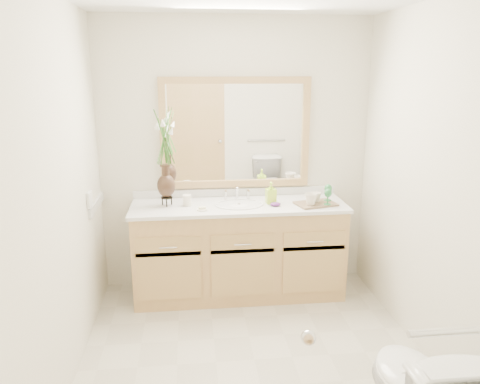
{
  "coord_description": "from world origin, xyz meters",
  "views": [
    {
      "loc": [
        -0.41,
        -2.81,
        1.96
      ],
      "look_at": [
        -0.03,
        0.65,
        1.04
      ],
      "focal_mm": 35.0,
      "sensor_mm": 36.0,
      "label": 1
    }
  ],
  "objects": [
    {
      "name": "sink",
      "position": [
        0.0,
        1.0,
        0.78
      ],
      "size": [
        0.38,
        0.34,
        0.23
      ],
      "color": "white",
      "rests_on": "counter"
    },
    {
      "name": "goblet_back",
      "position": [
        0.77,
        0.99,
        0.95
      ],
      "size": [
        0.07,
        0.07,
        0.15
      ],
      "color": "#27753A",
      "rests_on": "tray"
    },
    {
      "name": "purple_dish",
      "position": [
        0.3,
        0.93,
        0.85
      ],
      "size": [
        0.11,
        0.1,
        0.03
      ],
      "primitive_type": "ellipsoid",
      "rotation": [
        0.0,
        0.0,
        -0.32
      ],
      "color": "#5A2369",
      "rests_on": "counter"
    },
    {
      "name": "switch_plate",
      "position": [
        -1.19,
        0.76,
        0.98
      ],
      "size": [
        0.02,
        0.12,
        0.12
      ],
      "primitive_type": "cube",
      "color": "white",
      "rests_on": "wall_left"
    },
    {
      "name": "soap_dish",
      "position": [
        -0.32,
        0.87,
        0.84
      ],
      "size": [
        0.09,
        0.09,
        0.03
      ],
      "color": "silver",
      "rests_on": "counter"
    },
    {
      "name": "wall_front",
      "position": [
        0.0,
        -1.3,
        1.2
      ],
      "size": [
        2.4,
        0.02,
        2.4
      ],
      "primitive_type": "cube",
      "color": "white",
      "rests_on": "floor"
    },
    {
      "name": "counter",
      "position": [
        0.0,
        1.01,
        0.82
      ],
      "size": [
        1.84,
        0.57,
        0.03
      ],
      "primitive_type": "cube",
      "color": "silver",
      "rests_on": "vanity"
    },
    {
      "name": "mug_right",
      "position": [
        0.66,
        0.95,
        0.89
      ],
      "size": [
        0.1,
        0.1,
        0.09
      ],
      "primitive_type": "imported",
      "rotation": [
        0.0,
        0.0,
        0.14
      ],
      "color": "silver",
      "rests_on": "tray"
    },
    {
      "name": "mirror",
      "position": [
        0.0,
        1.28,
        1.41
      ],
      "size": [
        1.32,
        0.04,
        0.97
      ],
      "color": "white",
      "rests_on": "wall_back"
    },
    {
      "name": "door",
      "position": [
        -0.3,
        -1.29,
        1.0
      ],
      "size": [
        0.8,
        0.03,
        2.0
      ],
      "primitive_type": "cube",
      "color": "tan",
      "rests_on": "floor"
    },
    {
      "name": "goblet_front",
      "position": [
        0.74,
        0.87,
        0.94
      ],
      "size": [
        0.06,
        0.06,
        0.14
      ],
      "color": "#27753A",
      "rests_on": "tray"
    },
    {
      "name": "flower_vase",
      "position": [
        -0.61,
        1.04,
        1.33
      ],
      "size": [
        0.18,
        0.18,
        0.73
      ],
      "rotation": [
        0.0,
        0.0,
        -0.18
      ],
      "color": "black",
      "rests_on": "counter"
    },
    {
      "name": "soap_bottle",
      "position": [
        0.28,
        1.02,
        0.91
      ],
      "size": [
        0.08,
        0.08,
        0.17
      ],
      "primitive_type": "imported",
      "rotation": [
        0.0,
        0.0,
        0.08
      ],
      "color": "#BAEE38",
      "rests_on": "counter"
    },
    {
      "name": "tray",
      "position": [
        0.65,
        0.93,
        0.84
      ],
      "size": [
        0.38,
        0.3,
        0.02
      ],
      "primitive_type": "cube",
      "rotation": [
        0.0,
        0.0,
        0.25
      ],
      "color": "brown",
      "rests_on": "counter"
    },
    {
      "name": "tumbler",
      "position": [
        -0.44,
        1.02,
        0.88
      ],
      "size": [
        0.07,
        0.07,
        0.09
      ],
      "primitive_type": "cylinder",
      "color": "silver",
      "rests_on": "counter"
    },
    {
      "name": "wall_back",
      "position": [
        0.0,
        1.3,
        1.2
      ],
      "size": [
        2.4,
        0.02,
        2.4
      ],
      "primitive_type": "cube",
      "color": "white",
      "rests_on": "floor"
    },
    {
      "name": "wall_right",
      "position": [
        1.2,
        0.0,
        1.2
      ],
      "size": [
        0.02,
        2.6,
        2.4
      ],
      "primitive_type": "cube",
      "color": "white",
      "rests_on": "floor"
    },
    {
      "name": "grab_bar",
      "position": [
        0.7,
        -1.27,
        0.95
      ],
      "size": [
        0.55,
        0.03,
        0.03
      ],
      "primitive_type": "cylinder",
      "rotation": [
        0.0,
        1.57,
        0.0
      ],
      "color": "silver",
      "rests_on": "wall_front"
    },
    {
      "name": "wall_left",
      "position": [
        -1.2,
        0.0,
        1.2
      ],
      "size": [
        0.02,
        2.6,
        2.4
      ],
      "primitive_type": "cube",
      "color": "white",
      "rests_on": "floor"
    },
    {
      "name": "floor",
      "position": [
        0.0,
        0.0,
        0.0
      ],
      "size": [
        2.6,
        2.6,
        0.0
      ],
      "primitive_type": "plane",
      "color": "beige",
      "rests_on": "ground"
    },
    {
      "name": "vanity",
      "position": [
        0.0,
        1.01,
        0.4
      ],
      "size": [
        1.8,
        0.55,
        0.8
      ],
      "color": "tan",
      "rests_on": "floor"
    },
    {
      "name": "mug_left",
      "position": [
        0.59,
        0.87,
        0.9
      ],
      "size": [
        0.14,
        0.13,
        0.11
      ],
      "primitive_type": "imported",
      "rotation": [
        0.0,
        0.0,
        0.42
      ],
      "color": "silver",
      "rests_on": "tray"
    }
  ]
}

